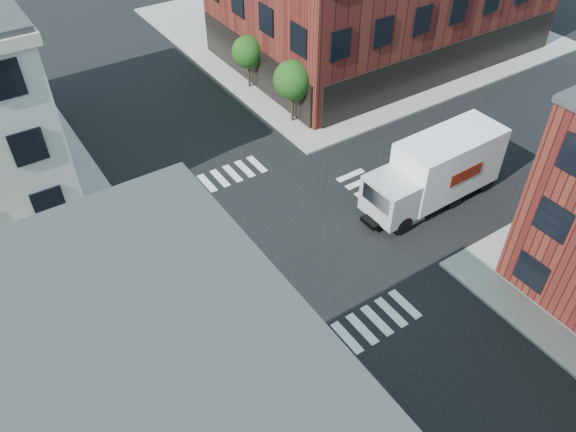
% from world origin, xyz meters
% --- Properties ---
extents(ground, '(120.00, 120.00, 0.00)m').
position_xyz_m(ground, '(0.00, 0.00, 0.00)').
color(ground, black).
rests_on(ground, ground).
extents(sidewalk_ne, '(30.00, 30.00, 0.15)m').
position_xyz_m(sidewalk_ne, '(21.00, 21.00, 0.07)').
color(sidewalk_ne, gray).
rests_on(sidewalk_ne, ground).
extents(tree_near, '(2.69, 2.69, 4.49)m').
position_xyz_m(tree_near, '(7.56, 9.98, 3.16)').
color(tree_near, black).
rests_on(tree_near, ground).
extents(tree_far, '(2.43, 2.43, 4.07)m').
position_xyz_m(tree_far, '(7.56, 15.98, 2.87)').
color(tree_far, black).
rests_on(tree_far, ground).
extents(signal_pole, '(1.29, 1.24, 4.60)m').
position_xyz_m(signal_pole, '(-6.72, -6.68, 2.86)').
color(signal_pole, black).
rests_on(signal_pole, ground).
extents(box_truck, '(9.18, 2.94, 4.12)m').
position_xyz_m(box_truck, '(9.56, -1.79, 2.14)').
color(box_truck, white).
rests_on(box_truck, ground).
extents(traffic_cone, '(0.43, 0.43, 0.66)m').
position_xyz_m(traffic_cone, '(-4.28, -4.94, 0.32)').
color(traffic_cone, '#F8310B').
rests_on(traffic_cone, ground).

